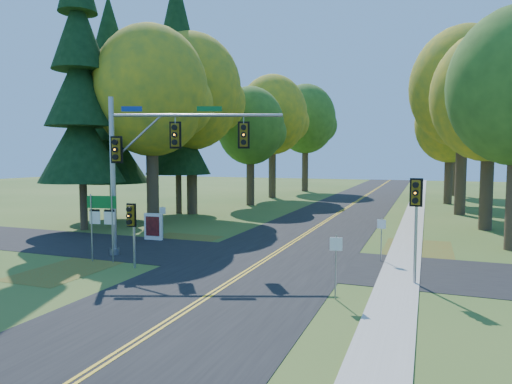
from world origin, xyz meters
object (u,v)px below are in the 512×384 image
(east_signal_pole, at_px, (416,204))
(info_kiosk, at_px, (153,227))
(traffic_mast, at_px, (155,154))
(route_sign_cluster, at_px, (102,214))

(east_signal_pole, relative_size, info_kiosk, 2.61)
(traffic_mast, xyz_separation_m, info_kiosk, (-2.49, 3.49, -4.27))
(traffic_mast, height_order, east_signal_pole, traffic_mast)
(route_sign_cluster, bearing_deg, info_kiosk, 90.00)
(traffic_mast, relative_size, route_sign_cluster, 2.56)
(traffic_mast, bearing_deg, info_kiosk, 105.26)
(east_signal_pole, xyz_separation_m, route_sign_cluster, (-13.86, -1.02, -0.89))
(traffic_mast, xyz_separation_m, route_sign_cluster, (-1.59, -2.11, -2.81))
(route_sign_cluster, bearing_deg, east_signal_pole, -4.89)
(traffic_mast, distance_m, east_signal_pole, 12.47)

